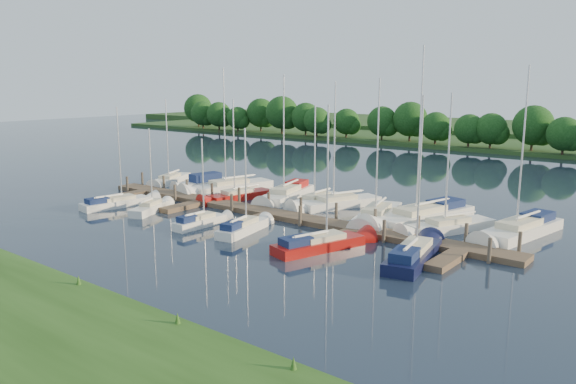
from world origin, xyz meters
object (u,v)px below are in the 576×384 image
Objects in this scene: dock at (269,215)px; motorboat at (204,184)px; sailboat_n_0 at (170,180)px; sailboat_n_5 at (316,202)px; sailboat_s_2 at (201,222)px.

dock is 15.10m from motorboat.
sailboat_n_0 is 1.02× the size of sailboat_n_5.
sailboat_n_5 is at bearing 89.26° from dock.
sailboat_n_5 is (13.99, 0.53, -0.11)m from motorboat.
motorboat is at bearing 157.10° from dock.
sailboat_n_5 is (18.95, 0.91, 0.00)m from sailboat_n_0.
dock is 6.41m from sailboat_n_5.
sailboat_n_0 is (-18.86, 5.50, 0.07)m from dock.
dock is 5.80m from sailboat_s_2.
dock is at bearing 67.02° from sailboat_s_2.
sailboat_n_0 is 4.97m from motorboat.
sailboat_n_5 is at bearing 79.02° from sailboat_s_2.
sailboat_s_2 is at bearing 146.31° from motorboat.
sailboat_n_5 is 11.97m from sailboat_s_2.
sailboat_n_5 is at bearing -167.50° from motorboat.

